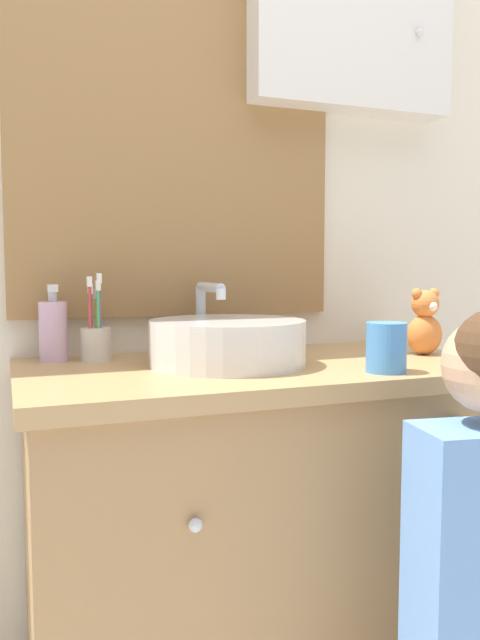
% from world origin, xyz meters
% --- Properties ---
extents(wall_back, '(3.20, 0.18, 2.50)m').
position_xyz_m(wall_back, '(0.02, 0.62, 1.30)').
color(wall_back, beige).
rests_on(wall_back, ground_plane).
extents(vanity_counter, '(1.01, 0.53, 0.78)m').
position_xyz_m(vanity_counter, '(0.00, 0.33, 0.39)').
color(vanity_counter, '#A37A4C').
rests_on(vanity_counter, ground_plane).
extents(sink_basin, '(0.33, 0.38, 0.17)m').
position_xyz_m(sink_basin, '(-0.08, 0.35, 0.83)').
color(sink_basin, silver).
rests_on(sink_basin, vanity_counter).
extents(toothbrush_holder, '(0.07, 0.07, 0.19)m').
position_xyz_m(toothbrush_holder, '(-0.33, 0.50, 0.83)').
color(toothbrush_holder, beige).
rests_on(toothbrush_holder, vanity_counter).
extents(soap_dispenser, '(0.06, 0.06, 0.17)m').
position_xyz_m(soap_dispenser, '(-0.42, 0.52, 0.85)').
color(soap_dispenser, '#CCA3BC').
rests_on(soap_dispenser, vanity_counter).
extents(teddy_bear, '(0.09, 0.07, 0.16)m').
position_xyz_m(teddy_bear, '(0.41, 0.32, 0.86)').
color(teddy_bear, orange).
rests_on(teddy_bear, vanity_counter).
extents(drinking_cup, '(0.08, 0.08, 0.10)m').
position_xyz_m(drinking_cup, '(0.18, 0.15, 0.83)').
color(drinking_cup, '#4789D1').
rests_on(drinking_cup, vanity_counter).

